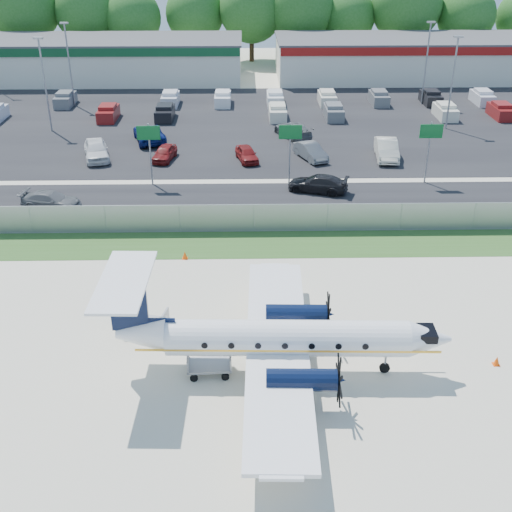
{
  "coord_description": "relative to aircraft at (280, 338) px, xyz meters",
  "views": [
    {
      "loc": [
        -0.62,
        -25.57,
        18.86
      ],
      "look_at": [
        0.0,
        6.0,
        2.3
      ],
      "focal_mm": 45.0,
      "sensor_mm": 36.0,
      "label": 1
    }
  ],
  "objects": [
    {
      "name": "light_pole_sw",
      "position": [
        -20.93,
        49.35,
        3.33
      ],
      "size": [
        0.9,
        0.35,
        9.09
      ],
      "color": "gray",
      "rests_on": "ground"
    },
    {
      "name": "light_pole_nw",
      "position": [
        -20.93,
        39.35,
        3.33
      ],
      "size": [
        0.9,
        0.35,
        9.09
      ],
      "color": "gray",
      "rests_on": "ground"
    },
    {
      "name": "grass_verge",
      "position": [
        -0.93,
        13.35,
        -1.9
      ],
      "size": [
        170.0,
        4.0,
        0.02
      ],
      "primitive_type": "cube",
      "color": "#2D561E",
      "rests_on": "ground"
    },
    {
      "name": "sign_mid",
      "position": [
        2.07,
        24.26,
        1.71
      ],
      "size": [
        1.8,
        0.26,
        5.0
      ],
      "color": "gray",
      "rests_on": "ground"
    },
    {
      "name": "parked_car_c",
      "position": [
        -1.31,
        29.9,
        -1.91
      ],
      "size": [
        2.35,
        4.02,
        1.28
      ],
      "primitive_type": "imported",
      "rotation": [
        0.0,
        0.0,
        0.23
      ],
      "color": "maroon",
      "rests_on": "ground"
    },
    {
      "name": "cone_starboard_wing",
      "position": [
        -5.32,
        11.48,
        -1.67
      ],
      "size": [
        0.35,
        0.35,
        0.5
      ],
      "color": "#FF4F08",
      "rests_on": "ground"
    },
    {
      "name": "aircraft",
      "position": [
        0.0,
        0.0,
        0.0
      ],
      "size": [
        15.88,
        15.68,
        4.94
      ],
      "color": "white",
      "rests_on": "ground"
    },
    {
      "name": "parking_lot",
      "position": [
        -0.93,
        41.35,
        -1.89
      ],
      "size": [
        170.0,
        32.0,
        0.02
      ],
      "primitive_type": "cube",
      "color": "black",
      "rests_on": "ground"
    },
    {
      "name": "light_pole_ne",
      "position": [
        19.07,
        39.35,
        3.33
      ],
      "size": [
        0.9,
        0.35,
        9.09
      ],
      "color": "gray",
      "rests_on": "ground"
    },
    {
      "name": "building_east",
      "position": [
        25.07,
        63.33,
        0.72
      ],
      "size": [
        44.4,
        12.4,
        5.24
      ],
      "color": "silver",
      "rests_on": "ground"
    },
    {
      "name": "parked_car_g",
      "position": [
        3.27,
        36.79,
        -1.91
      ],
      "size": [
        3.98,
        5.52,
        1.48
      ],
      "primitive_type": "imported",
      "rotation": [
        0.0,
        0.0,
        3.56
      ],
      "color": "#595B5E",
      "rests_on": "ground"
    },
    {
      "name": "parked_car_d",
      "position": [
        4.36,
        30.29,
        -1.91
      ],
      "size": [
        3.02,
        4.53,
        1.41
      ],
      "primitive_type": "imported",
      "rotation": [
        0.0,
        0.0,
        0.39
      ],
      "color": "#595B5E",
      "rests_on": "ground"
    },
    {
      "name": "road_car_west",
      "position": [
        -15.76,
        19.62,
        -1.91
      ],
      "size": [
        4.67,
        2.58,
        1.28
      ],
      "primitive_type": "imported",
      "rotation": [
        0.0,
        0.0,
        1.39
      ],
      "color": "#595B5E",
      "rests_on": "ground"
    },
    {
      "name": "road_car_mid",
      "position": [
        4.19,
        22.53,
        -1.91
      ],
      "size": [
        5.02,
        3.29,
        1.35
      ],
      "primitive_type": "imported",
      "rotation": [
        0.0,
        0.0,
        -1.9
      ],
      "color": "black",
      "rests_on": "ground"
    },
    {
      "name": "ground",
      "position": [
        -0.93,
        1.35,
        -1.91
      ],
      "size": [
        170.0,
        170.0,
        0.0
      ],
      "primitive_type": "plane",
      "color": "beige",
      "rests_on": "ground"
    },
    {
      "name": "parked_car_a",
      "position": [
        -14.66,
        30.66,
        -1.91
      ],
      "size": [
        3.24,
        5.36,
        1.71
      ],
      "primitive_type": "imported",
      "rotation": [
        0.0,
        0.0,
        0.26
      ],
      "color": "silver",
      "rests_on": "ground"
    },
    {
      "name": "building_west",
      "position": [
        -24.93,
        63.33,
        0.72
      ],
      "size": [
        46.4,
        12.4,
        5.24
      ],
      "color": "silver",
      "rests_on": "ground"
    },
    {
      "name": "parked_car_b",
      "position": [
        -8.58,
        30.25,
        -1.91
      ],
      "size": [
        2.23,
        4.03,
        1.3
      ],
      "primitive_type": "imported",
      "rotation": [
        0.0,
        0.0,
        -0.19
      ],
      "color": "maroon",
      "rests_on": "ground"
    },
    {
      "name": "sign_left",
      "position": [
        -8.93,
        24.26,
        1.71
      ],
      "size": [
        1.8,
        0.26,
        5.0
      ],
      "color": "gray",
      "rests_on": "ground"
    },
    {
      "name": "parked_car_f",
      "position": [
        -10.6,
        35.7,
        -1.91
      ],
      "size": [
        3.99,
        6.04,
        1.54
      ],
      "primitive_type": "imported",
      "rotation": [
        0.0,
        0.0,
        3.42
      ],
      "color": "navy",
      "rests_on": "ground"
    },
    {
      "name": "parked_car_e",
      "position": [
        11.12,
        30.3,
        -1.91
      ],
      "size": [
        2.24,
        5.29,
        1.7
      ],
      "primitive_type": "imported",
      "rotation": [
        0.0,
        0.0,
        -0.09
      ],
      "color": "beige",
      "rests_on": "ground"
    },
    {
      "name": "perimeter_fence",
      "position": [
        -0.93,
        15.35,
        -0.9
      ],
      "size": [
        120.0,
        0.06,
        1.99
      ],
      "color": "gray",
      "rests_on": "ground"
    },
    {
      "name": "far_parking_rows",
      "position": [
        -0.93,
        46.35,
        -1.91
      ],
      "size": [
        56.0,
        10.0,
        1.6
      ],
      "primitive_type": null,
      "color": "gray",
      "rests_on": "ground"
    },
    {
      "name": "access_road",
      "position": [
        -0.93,
        20.35,
        -1.89
      ],
      "size": [
        170.0,
        8.0,
        0.02
      ],
      "primitive_type": "cube",
      "color": "black",
      "rests_on": "ground"
    },
    {
      "name": "baggage_cart_near",
      "position": [
        -6.77,
        3.47,
        -1.34
      ],
      "size": [
        2.56,
        1.89,
        1.21
      ],
      "color": "gray",
      "rests_on": "ground"
    },
    {
      "name": "baggage_cart_far",
      "position": [
        -3.26,
        -0.07,
        -1.4
      ],
      "size": [
        2.13,
        1.35,
        1.08
      ],
      "color": "gray",
      "rests_on": "ground"
    },
    {
      "name": "cone_nose",
      "position": [
        10.43,
        0.31,
        -1.69
      ],
      "size": [
        0.33,
        0.33,
        0.47
      ],
      "color": "#FF4F08",
      "rests_on": "ground"
    },
    {
      "name": "light_pole_se",
      "position": [
        19.07,
        49.35,
        3.33
      ],
      "size": [
        0.9,
        0.35,
        9.09
      ],
      "color": "gray",
      "rests_on": "ground"
    },
    {
      "name": "tree_line",
      "position": [
        -0.93,
        75.35,
        -1.91
      ],
      "size": [
        112.0,
        6.0,
        14.0
      ],
      "primitive_type": null,
      "color": "#215B1A",
      "rests_on": "ground"
    },
    {
      "name": "sign_right",
      "position": [
        13.07,
        24.26,
        1.71
      ],
      "size": [
        1.8,
        0.26,
        5.0
      ],
      "color": "gray",
      "rests_on": "ground"
    }
  ]
}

